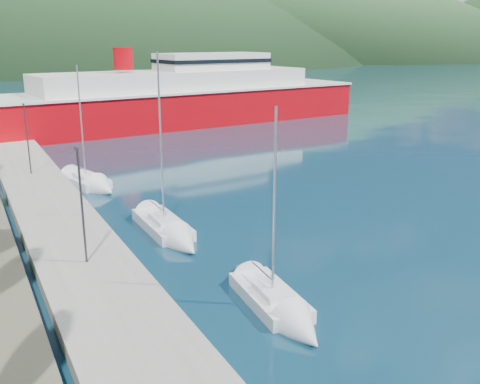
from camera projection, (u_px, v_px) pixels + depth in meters
ground at (24, 94)px, 122.28m from camera, size 1400.00×1400.00×0.00m
quay at (51, 209)px, 38.22m from camera, size 5.00×88.00×0.80m
lamp_posts at (84, 205)px, 26.84m from camera, size 0.15×45.71×6.06m
sailboat_near at (286, 314)px, 23.83m from camera, size 2.76×7.26×10.20m
sailboat_mid at (174, 235)px, 33.45m from camera, size 2.24×8.52×12.26m
sailboat_far at (94, 185)px, 44.74m from camera, size 4.23×7.87×11.04m
ferry at (179, 100)px, 78.37m from camera, size 59.60×18.69×11.64m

